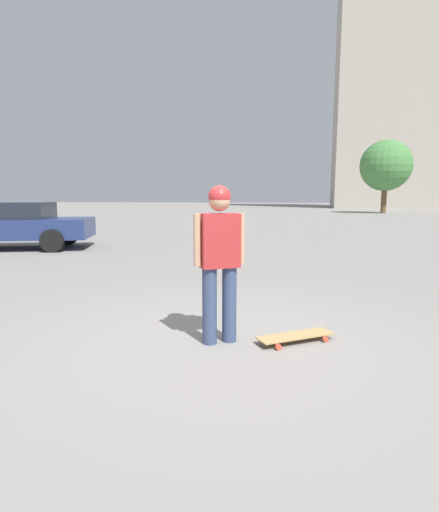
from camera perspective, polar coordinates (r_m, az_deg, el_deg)
ground_plane at (r=4.26m, az=0.00°, el=-12.17°), size 220.00×220.00×0.00m
person at (r=4.03m, az=0.00°, el=0.26°), size 0.37×0.47×1.62m
skateboard at (r=4.32m, az=10.81°, el=-11.18°), size 0.66×0.81×0.07m
car_parked_near at (r=13.13m, az=-27.67°, el=3.99°), size 3.28×4.88×1.36m
building_block_distant at (r=67.00m, az=23.54°, el=25.55°), size 11.91×14.71×44.03m
tree_distant at (r=41.39m, az=22.67°, el=11.81°), size 4.73×4.73×6.82m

